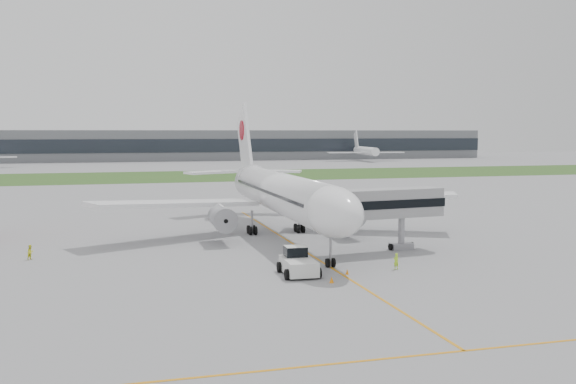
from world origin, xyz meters
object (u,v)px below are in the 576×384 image
object	(u,v)px
jet_bridge	(373,205)
pushback_tug	(298,262)
airliner	(280,192)
ground_crew_near	(396,261)

from	to	relation	value
jet_bridge	pushback_tug	bearing A→B (deg)	-150.57
airliner	jet_bridge	world-z (taller)	airliner
airliner	ground_crew_near	bearing A→B (deg)	-75.43
airliner	jet_bridge	size ratio (longest dim) A/B	3.48
pushback_tug	ground_crew_near	size ratio (longest dim) A/B	3.14
airliner	ground_crew_near	distance (m)	23.66
ground_crew_near	airliner	bearing A→B (deg)	-90.83
airliner	ground_crew_near	world-z (taller)	airliner
jet_bridge	ground_crew_near	xyz separation A→B (m)	(-1.09, -8.44, -4.53)
jet_bridge	ground_crew_near	distance (m)	9.65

